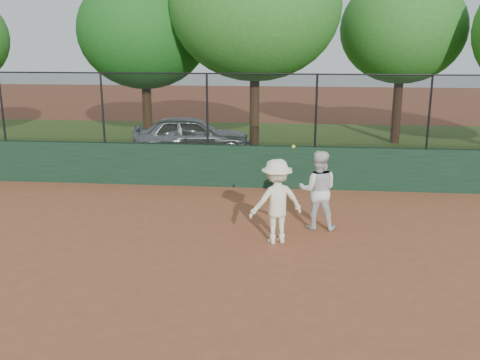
# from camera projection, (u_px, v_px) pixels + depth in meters

# --- Properties ---
(ground) EXTENTS (80.00, 80.00, 0.00)m
(ground) POSITION_uv_depth(u_px,v_px,m) (183.00, 275.00, 9.56)
(ground) COLOR #964E30
(ground) RESTS_ON ground
(back_wall) EXTENTS (26.00, 0.20, 1.20)m
(back_wall) POSITION_uv_depth(u_px,v_px,m) (225.00, 166.00, 15.18)
(back_wall) COLOR #193722
(back_wall) RESTS_ON ground
(grass_strip) EXTENTS (36.00, 12.00, 0.01)m
(grass_strip) POSITION_uv_depth(u_px,v_px,m) (245.00, 146.00, 21.11)
(grass_strip) COLOR #34531A
(grass_strip) RESTS_ON ground
(parked_car) EXTENTS (4.46, 2.45, 1.44)m
(parked_car) POSITION_uv_depth(u_px,v_px,m) (191.00, 135.00, 19.31)
(parked_car) COLOR #ACB0B6
(parked_car) RESTS_ON ground
(player_second) EXTENTS (0.87, 0.69, 1.76)m
(player_second) POSITION_uv_depth(u_px,v_px,m) (318.00, 190.00, 11.71)
(player_second) COLOR white
(player_second) RESTS_ON ground
(player_main) EXTENTS (1.30, 1.05, 2.09)m
(player_main) POSITION_uv_depth(u_px,v_px,m) (276.00, 201.00, 10.91)
(player_main) COLOR white
(player_main) RESTS_ON ground
(fence_assembly) EXTENTS (26.00, 0.06, 2.00)m
(fence_assembly) POSITION_uv_depth(u_px,v_px,m) (224.00, 108.00, 14.77)
(fence_assembly) COLOR black
(fence_assembly) RESTS_ON back_wall
(tree_1) EXTENTS (5.10, 4.64, 6.60)m
(tree_1) POSITION_uv_depth(u_px,v_px,m) (144.00, 31.00, 20.45)
(tree_1) COLOR #422C17
(tree_1) RESTS_ON ground
(tree_2) EXTENTS (6.03, 5.48, 7.82)m
(tree_2) POSITION_uv_depth(u_px,v_px,m) (255.00, 6.00, 18.63)
(tree_2) COLOR #473019
(tree_2) RESTS_ON ground
(tree_3) EXTENTS (4.82, 4.38, 6.54)m
(tree_3) POSITION_uv_depth(u_px,v_px,m) (403.00, 29.00, 20.62)
(tree_3) COLOR #382112
(tree_3) RESTS_ON ground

